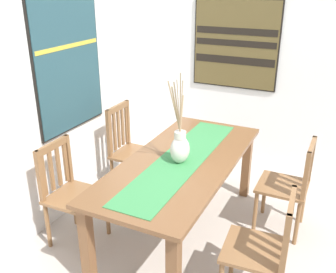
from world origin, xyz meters
The scene contains 12 objects.
ground_plane centered at (0.00, 0.00, -0.01)m, with size 6.40×6.40×0.03m, color #B2A89E.
wall_back centered at (0.00, 1.86, 1.35)m, with size 6.40×0.12×2.70m, color white.
wall_side centered at (1.86, 0.00, 1.35)m, with size 0.12×6.40×2.70m, color white.
dining_table centered at (0.05, 0.65, 0.63)m, with size 1.94×0.84×0.74m.
table_runner centered at (0.05, 0.65, 0.74)m, with size 1.78×0.36×0.01m, color #388447.
centerpiece_vase centered at (0.00, 0.64, 0.87)m, with size 0.29×0.20×0.76m.
chair_0 centered at (0.51, -0.18, 0.46)m, with size 0.42×0.42×0.88m.
chair_1 centered at (-0.43, 1.46, 0.47)m, with size 0.43×0.43×0.90m.
chair_2 centered at (0.51, 1.44, 0.49)m, with size 0.42×0.42×0.95m.
chair_3 centered at (-0.44, -0.18, 0.47)m, with size 0.45×0.45×0.88m.
painting_on_back_wall centered at (0.10, 1.79, 1.42)m, with size 0.88×0.05×1.22m.
painting_on_side_wall centered at (1.79, 0.75, 1.42)m, with size 0.05×1.01×1.01m.
Camera 1 is at (-2.58, -0.50, 2.14)m, focal length 40.92 mm.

